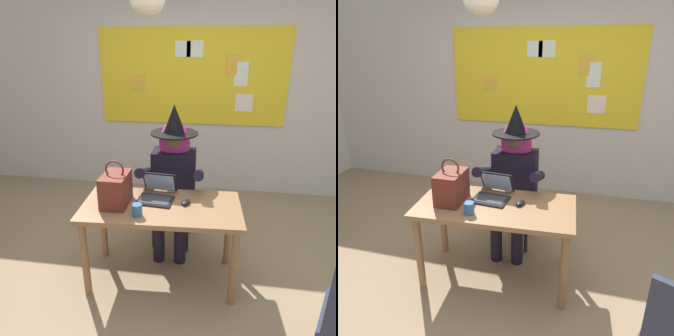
% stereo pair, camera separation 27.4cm
% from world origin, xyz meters
% --- Properties ---
extents(ground_plane, '(24.00, 24.00, 0.00)m').
position_xyz_m(ground_plane, '(0.00, 0.00, 0.00)').
color(ground_plane, '#937A5B').
extents(wall_back_bulletin, '(6.50, 2.16, 2.68)m').
position_xyz_m(wall_back_bulletin, '(-0.00, 2.01, 1.35)').
color(wall_back_bulletin, beige).
rests_on(wall_back_bulletin, ground).
extents(desk_main, '(1.32, 0.70, 0.72)m').
position_xyz_m(desk_main, '(-0.07, 0.04, 0.62)').
color(desk_main, '#8E6642').
rests_on(desk_main, ground).
extents(chair_at_desk, '(0.44, 0.44, 0.92)m').
position_xyz_m(chair_at_desk, '(-0.04, 0.71, 0.52)').
color(chair_at_desk, '#4C1E19').
rests_on(chair_at_desk, ground).
extents(person_costumed, '(0.60, 0.70, 1.43)m').
position_xyz_m(person_costumed, '(-0.05, 0.59, 0.80)').
color(person_costumed, black).
rests_on(person_costumed, ground).
extents(laptop, '(0.32, 0.34, 0.21)m').
position_xyz_m(laptop, '(-0.13, 0.16, 0.77)').
color(laptop, black).
rests_on(laptop, desk_main).
extents(computer_mouse, '(0.09, 0.12, 0.03)m').
position_xyz_m(computer_mouse, '(0.13, 0.09, 0.74)').
color(computer_mouse, black).
rests_on(computer_mouse, desk_main).
extents(handbag, '(0.20, 0.30, 0.38)m').
position_xyz_m(handbag, '(-0.44, 0.01, 0.85)').
color(handbag, maroon).
rests_on(handbag, desk_main).
extents(coffee_mug, '(0.08, 0.08, 0.09)m').
position_xyz_m(coffee_mug, '(-0.22, -0.15, 0.77)').
color(coffee_mug, '#336099').
rests_on(coffee_mug, desk_main).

